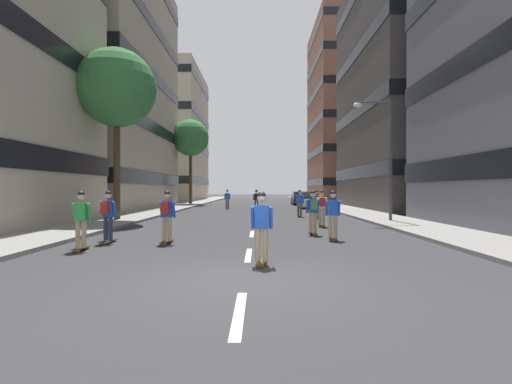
{
  "coord_description": "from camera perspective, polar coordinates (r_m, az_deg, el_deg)",
  "views": [
    {
      "loc": [
        0.3,
        -7.68,
        1.84
      ],
      "look_at": [
        0.0,
        26.92,
        1.55
      ],
      "focal_mm": 27.01,
      "sensor_mm": 36.0,
      "label": 1
    }
  ],
  "objects": [
    {
      "name": "skater_10",
      "position": [
        24.26,
        8.99,
        -1.48
      ],
      "size": [
        0.54,
        0.91,
        1.78
      ],
      "color": "brown",
      "rests_on": "ground_plane"
    },
    {
      "name": "skater_7",
      "position": [
        13.26,
        -13.07,
        -3.11
      ],
      "size": [
        0.56,
        0.92,
        1.78
      ],
      "color": "brown",
      "rests_on": "ground_plane"
    },
    {
      "name": "parked_car_near",
      "position": [
        36.92,
        7.79,
        -1.3
      ],
      "size": [
        1.82,
        4.4,
        1.52
      ],
      "color": "silver",
      "rests_on": "ground_plane"
    },
    {
      "name": "street_tree_mid",
      "position": [
        45.95,
        -9.67,
        7.86
      ],
      "size": [
        4.26,
        4.26,
        9.79
      ],
      "color": "#4C3823",
      "rests_on": "sidewalk_left"
    },
    {
      "name": "sidewalk_left",
      "position": [
        42.06,
        -10.53,
        -1.94
      ],
      "size": [
        3.11,
        82.06,
        0.14
      ],
      "primitive_type": "cube",
      "color": "gray",
      "rests_on": "ground_plane"
    },
    {
      "name": "skater_6",
      "position": [
        9.34,
        0.84,
        -4.8
      ],
      "size": [
        0.55,
        0.91,
        1.78
      ],
      "color": "brown",
      "rests_on": "ground_plane"
    },
    {
      "name": "parked_car_mid",
      "position": [
        44.36,
        6.56,
        -1.0
      ],
      "size": [
        1.82,
        4.4,
        1.52
      ],
      "color": "black",
      "rests_on": "ground_plane"
    },
    {
      "name": "building_right_far",
      "position": [
        66.26,
        14.32,
        11.45
      ],
      "size": [
        13.16,
        18.17,
        28.75
      ],
      "color": "brown",
      "rests_on": "ground_plane"
    },
    {
      "name": "skater_2",
      "position": [
        15.51,
        8.45,
        -2.59
      ],
      "size": [
        0.55,
        0.92,
        1.78
      ],
      "color": "brown",
      "rests_on": "ground_plane"
    },
    {
      "name": "skater_1",
      "position": [
        13.97,
        -21.11,
        -2.95
      ],
      "size": [
        0.56,
        0.92,
        1.78
      ],
      "color": "brown",
      "rests_on": "ground_plane"
    },
    {
      "name": "street_tree_near",
      "position": [
        23.74,
        -19.94,
        14.2
      ],
      "size": [
        4.39,
        4.39,
        9.58
      ],
      "color": "#4C3823",
      "rests_on": "sidewalk_left"
    },
    {
      "name": "skater_3",
      "position": [
        18.92,
        9.72,
        -2.04
      ],
      "size": [
        0.54,
        0.91,
        1.78
      ],
      "color": "brown",
      "rests_on": "ground_plane"
    },
    {
      "name": "skater_9",
      "position": [
        12.58,
        -24.49,
        -3.48
      ],
      "size": [
        0.53,
        0.9,
        1.78
      ],
      "color": "brown",
      "rests_on": "ground_plane"
    },
    {
      "name": "skater_0",
      "position": [
        14.11,
        11.33,
        -3.02
      ],
      "size": [
        0.54,
        0.91,
        1.78
      ],
      "color": "brown",
      "rests_on": "ground_plane"
    },
    {
      "name": "ground_plane",
      "position": [
        37.56,
        0.04,
        -2.33
      ],
      "size": [
        179.03,
        179.03,
        0.0
      ],
      "primitive_type": "plane",
      "color": "#333335"
    },
    {
      "name": "lane_markings",
      "position": [
        38.22,
        0.05,
        -2.27
      ],
      "size": [
        0.16,
        67.2,
        0.01
      ],
      "color": "silver",
      "rests_on": "ground_plane"
    },
    {
      "name": "streetlamp_right",
      "position": [
        22.1,
        18.42,
        6.41
      ],
      "size": [
        2.13,
        0.3,
        6.5
      ],
      "color": "#3F3F44",
      "rests_on": "sidewalk_right"
    },
    {
      "name": "sidewalk_right",
      "position": [
        41.95,
        10.72,
        -1.95
      ],
      "size": [
        3.11,
        82.06,
        0.14
      ],
      "primitive_type": "cube",
      "color": "gray",
      "rests_on": "ground_plane"
    },
    {
      "name": "skater_4",
      "position": [
        35.34,
        -4.28,
        -0.91
      ],
      "size": [
        0.56,
        0.92,
        1.78
      ],
      "color": "brown",
      "rests_on": "ground_plane"
    },
    {
      "name": "building_left_far",
      "position": [
        65.77,
        -13.83,
        8.09
      ],
      "size": [
        13.16,
        18.35,
        20.94
      ],
      "color": "#BCB29E",
      "rests_on": "ground_plane"
    },
    {
      "name": "skater_8",
      "position": [
        32.74,
        0.06,
        -1.02
      ],
      "size": [
        0.54,
        0.91,
        1.78
      ],
      "color": "brown",
      "rests_on": "ground_plane"
    },
    {
      "name": "building_left_mid",
      "position": [
        40.41,
        -23.82,
        14.53
      ],
      "size": [
        13.16,
        19.01,
        23.18
      ],
      "color": "#B2A893",
      "rests_on": "ground_plane"
    },
    {
      "name": "building_right_mid",
      "position": [
        40.06,
        24.01,
        13.95
      ],
      "size": [
        13.16,
        18.3,
        22.22
      ],
      "color": "#4C4744",
      "rests_on": "ground_plane"
    },
    {
      "name": "skater_5",
      "position": [
        25.38,
        6.48,
        -1.46
      ],
      "size": [
        0.56,
        0.92,
        1.78
      ],
      "color": "brown",
      "rests_on": "ground_plane"
    }
  ]
}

